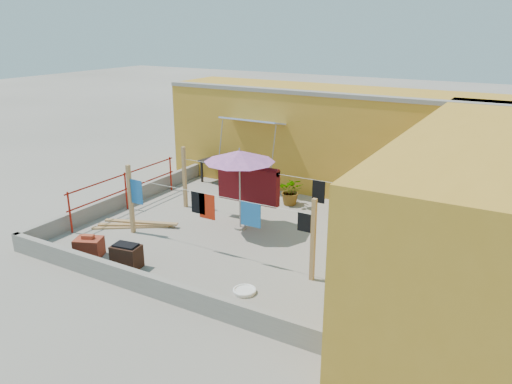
# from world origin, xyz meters

# --- Properties ---
(ground) EXTENTS (80.00, 80.00, 0.00)m
(ground) POSITION_xyz_m (0.00, 0.00, 0.00)
(ground) COLOR #9E998E
(ground) RESTS_ON ground
(wall_back) EXTENTS (11.00, 3.27, 3.21)m
(wall_back) POSITION_xyz_m (0.50, 4.69, 1.61)
(wall_back) COLOR #BC8829
(wall_back) RESTS_ON ground
(wall_right) EXTENTS (2.40, 9.00, 3.20)m
(wall_right) POSITION_xyz_m (5.20, 0.00, 1.60)
(wall_right) COLOR #BC8829
(wall_right) RESTS_ON ground
(parapet_front) EXTENTS (8.30, 0.16, 0.44)m
(parapet_front) POSITION_xyz_m (0.00, -3.58, 0.22)
(parapet_front) COLOR gray
(parapet_front) RESTS_ON ground
(parapet_left) EXTENTS (0.16, 7.30, 0.44)m
(parapet_left) POSITION_xyz_m (-4.08, 0.00, 0.22)
(parapet_left) COLOR gray
(parapet_left) RESTS_ON ground
(red_railing) EXTENTS (0.05, 4.20, 1.10)m
(red_railing) POSITION_xyz_m (-3.85, -0.20, 0.72)
(red_railing) COLOR maroon
(red_railing) RESTS_ON ground
(clothesline_rig) EXTENTS (5.09, 2.35, 1.80)m
(clothesline_rig) POSITION_xyz_m (-0.29, 0.56, 1.02)
(clothesline_rig) COLOR tan
(clothesline_rig) RESTS_ON ground
(patio_umbrella) EXTENTS (2.12, 2.12, 2.17)m
(patio_umbrella) POSITION_xyz_m (-0.24, 0.19, 1.95)
(patio_umbrella) COLOR gray
(patio_umbrella) RESTS_ON ground
(outdoor_table) EXTENTS (1.75, 1.12, 0.76)m
(outdoor_table) POSITION_xyz_m (-2.75, 3.20, 0.69)
(outdoor_table) COLOR black
(outdoor_table) RESTS_ON ground
(brick_stack) EXTENTS (0.73, 0.64, 0.53)m
(brick_stack) POSITION_xyz_m (-2.40, -2.94, 0.23)
(brick_stack) COLOR #A63B26
(brick_stack) RESTS_ON ground
(lumber_pile) EXTENTS (1.98, 1.29, 0.13)m
(lumber_pile) POSITION_xyz_m (-2.70, -1.09, 0.06)
(lumber_pile) COLOR tan
(lumber_pile) RESTS_ON ground
(brazier) EXTENTS (0.67, 0.50, 0.56)m
(brazier) POSITION_xyz_m (-1.25, -2.92, 0.27)
(brazier) COLOR #321913
(brazier) RESTS_ON ground
(white_basin) EXTENTS (0.48, 0.48, 0.08)m
(white_basin) POSITION_xyz_m (1.56, -2.57, 0.04)
(white_basin) COLOR white
(white_basin) RESTS_ON ground
(water_jug_a) EXTENTS (0.23, 0.23, 0.36)m
(water_jug_a) POSITION_xyz_m (3.70, 0.62, 0.16)
(water_jug_a) COLOR white
(water_jug_a) RESTS_ON ground
(water_jug_b) EXTENTS (0.21, 0.21, 0.32)m
(water_jug_b) POSITION_xyz_m (3.70, 1.58, 0.14)
(water_jug_b) COLOR white
(water_jug_b) RESTS_ON ground
(green_hose) EXTENTS (0.50, 0.50, 0.07)m
(green_hose) POSITION_xyz_m (2.86, 3.20, 0.03)
(green_hose) COLOR #1C7E1F
(green_hose) RESTS_ON ground
(plant_back_a) EXTENTS (0.91, 0.84, 0.86)m
(plant_back_a) POSITION_xyz_m (0.10, 2.51, 0.43)
(plant_back_a) COLOR #235E1B
(plant_back_a) RESTS_ON ground
(plant_back_b) EXTENTS (0.49, 0.49, 0.71)m
(plant_back_b) POSITION_xyz_m (2.46, 2.11, 0.36)
(plant_back_b) COLOR #235E1B
(plant_back_b) RESTS_ON ground
(plant_right_a) EXTENTS (0.57, 0.59, 0.93)m
(plant_right_a) POSITION_xyz_m (3.70, 1.14, 0.47)
(plant_right_a) COLOR #235E1B
(plant_right_a) RESTS_ON ground
(plant_right_b) EXTENTS (0.39, 0.44, 0.70)m
(plant_right_b) POSITION_xyz_m (3.70, -1.34, 0.35)
(plant_right_b) COLOR #235E1B
(plant_right_b) RESTS_ON ground
(plant_right_c) EXTENTS (0.73, 0.75, 0.64)m
(plant_right_c) POSITION_xyz_m (3.50, -1.90, 0.32)
(plant_right_c) COLOR #235E1B
(plant_right_c) RESTS_ON ground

